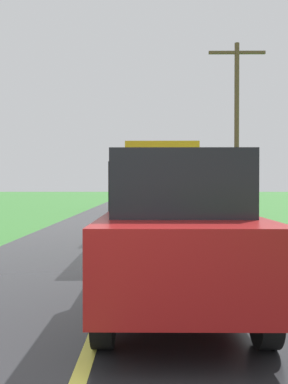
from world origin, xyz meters
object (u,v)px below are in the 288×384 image
(banana_truck_far, at_px, (151,188))
(utility_pole_roadside, at_px, (237,125))
(following_car, at_px, (176,230))
(banana_truck_near, at_px, (162,191))

(banana_truck_far, distance_m, utility_pole_roadside, 9.65)
(banana_truck_far, xyz_separation_m, utility_pole_roadside, (3.58, -8.55, 2.69))
(banana_truck_far, distance_m, following_car, 21.16)
(banana_truck_far, xyz_separation_m, following_car, (0.17, -21.16, -0.40))
(banana_truck_far, bearing_deg, utility_pole_roadside, -67.25)
(banana_truck_near, xyz_separation_m, banana_truck_far, (-0.21, 14.73, 0.00))
(banana_truck_near, distance_m, following_car, 6.45)
(banana_truck_near, bearing_deg, utility_pole_roadside, 61.38)
(banana_truck_far, height_order, following_car, banana_truck_far)
(banana_truck_far, relative_size, utility_pole_roadside, 0.76)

